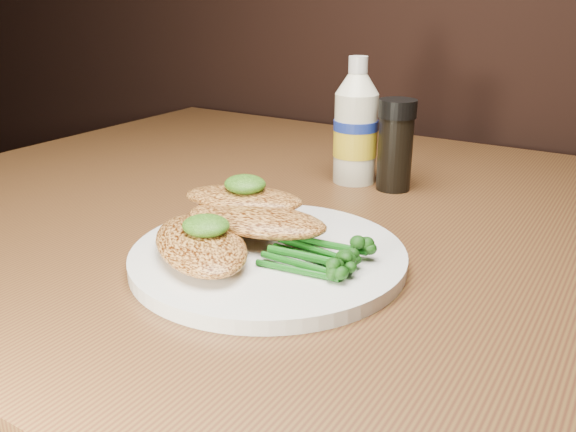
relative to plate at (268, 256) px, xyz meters
The scene contains 9 objects.
plate is the anchor object (origin of this frame).
chicken_front 0.06m from the plate, 136.40° to the right, with size 0.14×0.07×0.02m, color #D18D42.
chicken_mid 0.04m from the plate, 148.63° to the left, with size 0.14×0.07×0.02m, color #D18D42.
chicken_back 0.08m from the plate, 144.01° to the left, with size 0.12×0.06×0.02m, color #D18D42.
pesto_front 0.06m from the plate, 137.48° to the right, with size 0.04×0.04×0.02m, color black.
pesto_back 0.08m from the plate, 142.13° to the left, with size 0.04×0.04×0.02m, color black.
broccolini_bundle 0.05m from the plate, ahead, with size 0.11×0.09×0.02m, color #115011, non-canonical shape.
mayo_bottle 0.27m from the plate, 99.41° to the left, with size 0.05×0.05×0.15m, color #EFEACA, non-canonical shape.
pepper_grinder 0.26m from the plate, 87.43° to the left, with size 0.04×0.04×0.11m, color black, non-canonical shape.
Camera 1 is at (0.23, 0.50, 0.98)m, focal length 37.67 mm.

